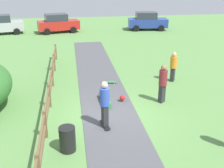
# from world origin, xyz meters

# --- Properties ---
(ground_plane) EXTENTS (60.00, 60.00, 0.00)m
(ground_plane) POSITION_xyz_m (0.00, 0.00, 0.00)
(ground_plane) COLOR #60934C
(asphalt_path) EXTENTS (2.40, 28.00, 0.02)m
(asphalt_path) POSITION_xyz_m (0.00, 0.00, 0.01)
(asphalt_path) COLOR #515156
(asphalt_path) RESTS_ON ground_plane
(wooden_fence) EXTENTS (0.12, 18.12, 1.10)m
(wooden_fence) POSITION_xyz_m (-2.60, 0.00, 0.67)
(wooden_fence) COLOR brown
(wooden_fence) RESTS_ON ground_plane
(trash_bin) EXTENTS (0.56, 0.56, 0.90)m
(trash_bin) POSITION_xyz_m (-1.80, -2.23, 0.45)
(trash_bin) COLOR black
(trash_bin) RESTS_ON ground_plane
(skater_riding) EXTENTS (0.45, 0.82, 1.91)m
(skater_riding) POSITION_xyz_m (-0.34, -0.86, 1.09)
(skater_riding) COLOR black
(skater_riding) RESTS_ON asphalt_path
(skater_fallen) EXTENTS (1.19, 1.46, 0.36)m
(skater_fallen) POSITION_xyz_m (0.01, 1.29, 0.20)
(skater_fallen) COLOR green
(skater_fallen) RESTS_ON asphalt_path
(skateboard_loose) EXTENTS (0.82, 0.32, 0.08)m
(skateboard_loose) POSITION_xyz_m (0.50, 3.75, 0.09)
(skateboard_loose) COLOR #338C4C
(skateboard_loose) RESTS_ON asphalt_path
(bystander_maroon) EXTENTS (0.53, 0.53, 1.87)m
(bystander_maroon) POSITION_xyz_m (2.62, 1.01, 1.04)
(bystander_maroon) COLOR #2D2D33
(bystander_maroon) RESTS_ON ground_plane
(bystander_orange) EXTENTS (0.53, 0.53, 1.69)m
(bystander_orange) POSITION_xyz_m (4.11, 3.61, 0.93)
(bystander_orange) COLOR #2D2D33
(bystander_orange) RESTS_ON ground_plane
(parked_car_blue) EXTENTS (4.37, 2.39, 1.92)m
(parked_car_blue) POSITION_xyz_m (6.90, 19.06, 0.96)
(parked_car_blue) COLOR #283D99
(parked_car_blue) RESTS_ON ground_plane
(parked_car_red) EXTENTS (4.47, 2.67, 1.92)m
(parked_car_red) POSITION_xyz_m (-2.72, 19.04, 0.96)
(parked_car_red) COLOR red
(parked_car_red) RESTS_ON ground_plane
(parked_car_silver) EXTENTS (4.47, 2.67, 1.92)m
(parked_car_silver) POSITION_xyz_m (-8.40, 19.04, 0.96)
(parked_car_silver) COLOR #B7B7BC
(parked_car_silver) RESTS_ON ground_plane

